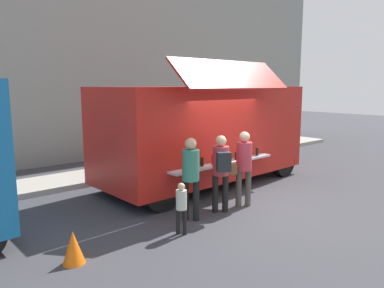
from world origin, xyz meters
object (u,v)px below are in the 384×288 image
at_px(trash_bin, 237,143).
at_px(customer_rear_waiting, 191,172).
at_px(customer_mid_with_backpack, 221,166).
at_px(child_near_queue, 181,204).
at_px(food_truck_main, 204,131).
at_px(traffic_cone_orange, 73,247).
at_px(customer_front_ordering, 243,163).

xyz_separation_m(trash_bin, customer_rear_waiting, (-6.28, -4.35, 0.54)).
relative_size(customer_mid_with_backpack, child_near_queue, 1.72).
bearing_deg(food_truck_main, customer_mid_with_backpack, -125.74).
xyz_separation_m(food_truck_main, customer_rear_waiting, (-2.27, -2.03, -0.48)).
bearing_deg(customer_rear_waiting, trash_bin, -5.94).
relative_size(food_truck_main, child_near_queue, 6.18).
bearing_deg(traffic_cone_orange, customer_rear_waiting, 4.88).
height_order(trash_bin, customer_front_ordering, customer_front_ordering).
bearing_deg(trash_bin, traffic_cone_orange, -152.95).
distance_m(traffic_cone_orange, child_near_queue, 2.10).
bearing_deg(trash_bin, customer_front_ordering, -136.74).
bearing_deg(customer_mid_with_backpack, traffic_cone_orange, 123.68).
relative_size(customer_front_ordering, customer_mid_with_backpack, 1.02).
relative_size(customer_front_ordering, child_near_queue, 1.75).
bearing_deg(customer_rear_waiting, customer_mid_with_backpack, -47.03).
bearing_deg(customer_front_ordering, food_truck_main, 8.45).
relative_size(traffic_cone_orange, child_near_queue, 0.54).
distance_m(traffic_cone_orange, customer_rear_waiting, 2.82).
height_order(customer_front_ordering, child_near_queue, customer_front_ordering).
height_order(traffic_cone_orange, customer_rear_waiting, customer_rear_waiting).
bearing_deg(customer_front_ordering, child_near_queue, 126.43).
xyz_separation_m(customer_front_ordering, child_near_queue, (-2.17, -0.35, -0.45)).
height_order(traffic_cone_orange, customer_front_ordering, customer_front_ordering).
xyz_separation_m(food_truck_main, customer_front_ordering, (-0.74, -2.15, -0.48)).
height_order(customer_mid_with_backpack, child_near_queue, customer_mid_with_backpack).
xyz_separation_m(food_truck_main, child_near_queue, (-2.90, -2.49, -0.94)).
relative_size(food_truck_main, trash_bin, 6.07).
bearing_deg(customer_rear_waiting, food_truck_main, 1.18).
bearing_deg(customer_mid_with_backpack, trash_bin, -19.48).
bearing_deg(customer_front_ordering, customer_rear_waiting, 113.11).
distance_m(trash_bin, customer_mid_with_backpack, 7.07).
distance_m(food_truck_main, customer_front_ordering, 2.32).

